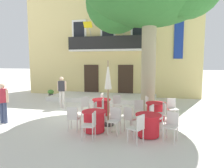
% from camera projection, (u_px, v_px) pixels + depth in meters
% --- Properties ---
extents(ground_plane, '(120.00, 120.00, 0.00)m').
position_uv_depth(ground_plane, '(90.00, 112.00, 9.98)').
color(ground_plane, silver).
extents(building_facade, '(13.00, 5.09, 7.50)m').
position_uv_depth(building_facade, '(114.00, 47.00, 16.42)').
color(building_facade, '#DBC67F').
rests_on(building_facade, ground).
extents(entrance_step_platform, '(7.00, 2.77, 0.25)m').
position_uv_depth(entrance_step_platform, '(103.00, 97.00, 13.54)').
color(entrance_step_platform, silver).
rests_on(entrance_step_platform, ground).
extents(cafe_table_near_tree, '(0.86, 0.86, 0.76)m').
position_uv_depth(cafe_table_near_tree, '(156.00, 111.00, 8.58)').
color(cafe_table_near_tree, red).
rests_on(cafe_table_near_tree, ground).
extents(cafe_chair_near_tree_0, '(0.47, 0.47, 0.91)m').
position_uv_depth(cafe_chair_near_tree_0, '(138.00, 108.00, 8.50)').
color(cafe_chair_near_tree_0, silver).
rests_on(cafe_chair_near_tree_0, ground).
extents(cafe_chair_near_tree_1, '(0.47, 0.47, 0.91)m').
position_uv_depth(cafe_chair_near_tree_1, '(161.00, 112.00, 7.81)').
color(cafe_chair_near_tree_1, silver).
rests_on(cafe_chair_near_tree_1, ground).
extents(cafe_chair_near_tree_2, '(0.50, 0.50, 0.91)m').
position_uv_depth(cafe_chair_near_tree_2, '(172.00, 107.00, 8.70)').
color(cafe_chair_near_tree_2, silver).
rests_on(cafe_chair_near_tree_2, ground).
extents(cafe_chair_near_tree_3, '(0.51, 0.51, 0.91)m').
position_uv_depth(cafe_chair_near_tree_3, '(149.00, 104.00, 9.29)').
color(cafe_chair_near_tree_3, silver).
rests_on(cafe_chair_near_tree_3, ground).
extents(cafe_table_middle, '(0.86, 0.86, 0.76)m').
position_uv_depth(cafe_table_middle, '(101.00, 107.00, 9.40)').
color(cafe_table_middle, red).
rests_on(cafe_table_middle, ground).
extents(cafe_chair_middle_0, '(0.45, 0.45, 0.91)m').
position_uv_depth(cafe_chair_middle_0, '(101.00, 108.00, 8.64)').
color(cafe_chair_middle_0, silver).
rests_on(cafe_chair_middle_0, ground).
extents(cafe_chair_middle_1, '(0.49, 0.49, 0.91)m').
position_uv_depth(cafe_chair_middle_1, '(117.00, 104.00, 9.50)').
color(cafe_chair_middle_1, silver).
rests_on(cafe_chair_middle_1, ground).
extents(cafe_chair_middle_2, '(0.40, 0.40, 0.91)m').
position_uv_depth(cafe_chair_middle_2, '(104.00, 101.00, 10.13)').
color(cafe_chair_middle_2, silver).
rests_on(cafe_chair_middle_2, ground).
extents(cafe_chair_middle_3, '(0.49, 0.49, 0.91)m').
position_uv_depth(cafe_chair_middle_3, '(85.00, 105.00, 9.28)').
color(cafe_chair_middle_3, silver).
rests_on(cafe_chair_middle_3, ground).
extents(cafe_table_front, '(0.86, 0.86, 0.76)m').
position_uv_depth(cafe_table_front, '(94.00, 121.00, 7.13)').
color(cafe_table_front, red).
rests_on(cafe_table_front, ground).
extents(cafe_chair_front_0, '(0.43, 0.43, 0.91)m').
position_uv_depth(cafe_chair_front_0, '(91.00, 124.00, 6.37)').
color(cafe_chair_front_0, silver).
rests_on(cafe_chair_front_0, ground).
extents(cafe_chair_front_1, '(0.45, 0.45, 0.91)m').
position_uv_depth(cafe_chair_front_1, '(115.00, 119.00, 6.93)').
color(cafe_chair_front_1, silver).
rests_on(cafe_chair_front_1, ground).
extents(cafe_chair_front_2, '(0.41, 0.41, 0.91)m').
position_uv_depth(cafe_chair_front_2, '(98.00, 112.00, 7.86)').
color(cafe_chair_front_2, silver).
rests_on(cafe_chair_front_2, ground).
extents(cafe_chair_front_3, '(0.42, 0.42, 0.91)m').
position_uv_depth(cafe_chair_front_3, '(73.00, 117.00, 7.17)').
color(cafe_chair_front_3, silver).
rests_on(cafe_chair_front_3, ground).
extents(cafe_table_far_side, '(0.86, 0.86, 0.76)m').
position_uv_depth(cafe_table_far_side, '(148.00, 125.00, 6.68)').
color(cafe_table_far_side, red).
rests_on(cafe_table_far_side, ground).
extents(cafe_chair_far_side_0, '(0.51, 0.51, 0.91)m').
position_uv_depth(cafe_chair_far_side_0, '(154.00, 116.00, 7.34)').
color(cafe_chair_far_side_0, silver).
rests_on(cafe_chair_far_side_0, ground).
extents(cafe_chair_far_side_1, '(0.55, 0.55, 0.91)m').
position_uv_depth(cafe_chair_far_side_1, '(130.00, 117.00, 7.15)').
color(cafe_chair_far_side_1, silver).
rests_on(cafe_chair_far_side_1, ground).
extents(cafe_chair_far_side_2, '(0.54, 0.54, 0.91)m').
position_uv_depth(cafe_chair_far_side_2, '(138.00, 127.00, 6.05)').
color(cafe_chair_far_side_2, silver).
rests_on(cafe_chair_far_side_2, ground).
extents(cafe_chair_far_side_3, '(0.52, 0.52, 0.91)m').
position_uv_depth(cafe_chair_far_side_3, '(171.00, 124.00, 6.32)').
color(cafe_chair_far_side_3, silver).
rests_on(cafe_chair_far_side_3, ground).
extents(cafe_umbrella, '(0.44, 0.44, 2.55)m').
position_uv_depth(cafe_umbrella, '(108.00, 83.00, 7.73)').
color(cafe_umbrella, '#997A56').
rests_on(cafe_umbrella, ground).
extents(ground_planter_left, '(0.43, 0.43, 0.55)m').
position_uv_depth(ground_planter_left, '(51.00, 93.00, 14.24)').
color(ground_planter_left, '#47423D').
rests_on(ground_planter_left, ground).
extents(pedestrian_near_entrance, '(0.53, 0.39, 1.64)m').
position_uv_depth(pedestrian_near_entrance, '(3.00, 101.00, 8.10)').
color(pedestrian_near_entrance, '#384260').
rests_on(pedestrian_near_entrance, ground).
extents(pedestrian_mid_plaza, '(0.53, 0.30, 1.71)m').
position_uv_depth(pedestrian_mid_plaza, '(62.00, 90.00, 10.89)').
color(pedestrian_mid_plaza, silver).
rests_on(pedestrian_mid_plaza, ground).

